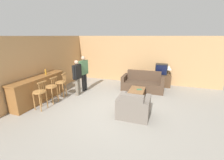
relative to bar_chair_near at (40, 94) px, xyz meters
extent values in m
plane|color=gray|center=(2.37, 0.82, -0.60)|extent=(24.00, 24.00, 0.00)
cube|color=tan|center=(2.37, 4.51, 0.70)|extent=(9.40, 0.08, 2.60)
cube|color=tan|center=(-0.92, 2.17, 0.70)|extent=(0.08, 8.70, 2.60)
cube|color=brown|center=(-0.59, 0.60, -0.11)|extent=(0.47, 2.50, 0.97)
cube|color=brown|center=(-0.59, 0.60, 0.40)|extent=(0.55, 2.56, 0.05)
cylinder|color=#B77F42|center=(-0.02, 0.00, 0.08)|extent=(0.47, 0.47, 0.04)
cylinder|color=#B77F42|center=(-0.15, 0.16, -0.27)|extent=(0.04, 0.04, 0.66)
cylinder|color=#B77F42|center=(-0.18, -0.14, -0.27)|extent=(0.04, 0.04, 0.66)
cylinder|color=#B77F42|center=(0.15, 0.14, -0.27)|extent=(0.04, 0.04, 0.66)
cylinder|color=#B77F42|center=(0.12, -0.16, -0.27)|extent=(0.04, 0.04, 0.66)
cylinder|color=#B77F42|center=(0.18, 0.11, 0.27)|extent=(0.02, 0.02, 0.34)
cylinder|color=#B77F42|center=(0.17, 0.03, 0.27)|extent=(0.02, 0.02, 0.34)
cylinder|color=#B77F42|center=(0.16, -0.06, 0.27)|extent=(0.02, 0.02, 0.34)
cylinder|color=#B77F42|center=(0.16, -0.14, 0.27)|extent=(0.02, 0.02, 0.34)
cube|color=#B77F42|center=(0.17, -0.01, 0.46)|extent=(0.07, 0.37, 0.04)
cylinder|color=#B77F42|center=(-0.02, 0.62, 0.08)|extent=(0.46, 0.46, 0.04)
cylinder|color=#B77F42|center=(-0.15, 0.79, -0.27)|extent=(0.04, 0.04, 0.66)
cylinder|color=#B77F42|center=(-0.18, 0.49, -0.27)|extent=(0.04, 0.04, 0.66)
cylinder|color=#B77F42|center=(0.15, 0.76, -0.27)|extent=(0.04, 0.04, 0.66)
cylinder|color=#B77F42|center=(0.12, 0.46, -0.27)|extent=(0.04, 0.04, 0.66)
cylinder|color=#B77F42|center=(0.18, 0.74, 0.27)|extent=(0.02, 0.02, 0.34)
cylinder|color=#B77F42|center=(0.17, 0.65, 0.27)|extent=(0.02, 0.02, 0.34)
cylinder|color=#B77F42|center=(0.16, 0.57, 0.27)|extent=(0.02, 0.02, 0.34)
cylinder|color=#B77F42|center=(0.16, 0.48, 0.27)|extent=(0.02, 0.02, 0.34)
cube|color=#B77F42|center=(0.17, 0.61, 0.46)|extent=(0.06, 0.37, 0.04)
cylinder|color=#B77F42|center=(-0.02, 1.21, 0.08)|extent=(0.51, 0.51, 0.04)
cylinder|color=#B77F42|center=(-0.19, 1.33, -0.27)|extent=(0.04, 0.04, 0.66)
cylinder|color=#B77F42|center=(-0.13, 1.03, -0.27)|extent=(0.04, 0.04, 0.66)
cylinder|color=#B77F42|center=(0.10, 1.39, -0.27)|extent=(0.04, 0.04, 0.66)
cylinder|color=#B77F42|center=(0.16, 1.10, -0.27)|extent=(0.04, 0.04, 0.66)
cylinder|color=#B77F42|center=(0.14, 1.38, 0.27)|extent=(0.02, 0.02, 0.34)
cylinder|color=#B77F42|center=(0.15, 1.29, 0.27)|extent=(0.02, 0.02, 0.34)
cylinder|color=#B77F42|center=(0.17, 1.21, 0.27)|extent=(0.02, 0.02, 0.34)
cylinder|color=#B77F42|center=(0.19, 1.12, 0.27)|extent=(0.02, 0.02, 0.34)
cube|color=#B77F42|center=(0.16, 1.25, 0.46)|extent=(0.11, 0.37, 0.04)
cube|color=#4C3828|center=(3.25, 3.21, -0.38)|extent=(1.67, 0.95, 0.44)
cube|color=#4C3828|center=(3.25, 3.58, 0.07)|extent=(1.67, 0.22, 0.47)
cube|color=#4C3828|center=(2.34, 3.21, -0.25)|extent=(0.16, 0.95, 0.70)
cube|color=#4C3828|center=(4.17, 3.21, -0.25)|extent=(0.16, 0.95, 0.70)
cube|color=#70665B|center=(3.30, 0.60, -0.38)|extent=(0.71, 0.90, 0.44)
cube|color=#70665B|center=(3.30, 0.26, 0.06)|extent=(0.71, 0.22, 0.44)
cube|color=#70665B|center=(3.73, 0.60, -0.26)|extent=(0.16, 0.90, 0.69)
cube|color=#70665B|center=(2.86, 0.60, -0.26)|extent=(0.16, 0.90, 0.69)
cube|color=brown|center=(3.16, 2.05, -0.20)|extent=(0.61, 0.97, 0.04)
cube|color=brown|center=(2.90, 1.60, -0.41)|extent=(0.06, 0.06, 0.38)
cube|color=brown|center=(3.43, 1.60, -0.41)|extent=(0.06, 0.06, 0.38)
cube|color=brown|center=(2.90, 2.50, -0.41)|extent=(0.06, 0.06, 0.38)
cube|color=brown|center=(3.43, 2.50, -0.41)|extent=(0.06, 0.06, 0.38)
cube|color=#513823|center=(4.07, 4.15, -0.28)|extent=(1.05, 0.50, 0.65)
cube|color=black|center=(4.07, 4.15, 0.32)|extent=(0.59, 0.41, 0.55)
cube|color=black|center=(4.07, 3.95, 0.32)|extent=(0.52, 0.01, 0.48)
cylinder|color=#B27A23|center=(-0.53, 0.98, 0.52)|extent=(0.07, 0.07, 0.19)
cone|color=#B27A23|center=(-0.53, 0.98, 0.66)|extent=(0.06, 0.06, 0.08)
cylinder|color=black|center=(-0.53, 0.98, 0.70)|extent=(0.03, 0.03, 0.02)
cube|color=#33704C|center=(3.25, 2.08, -0.17)|extent=(0.24, 0.20, 0.02)
cylinder|color=brown|center=(4.42, 4.15, 0.06)|extent=(0.16, 0.16, 0.02)
cylinder|color=brown|center=(4.42, 4.15, 0.20)|extent=(0.03, 0.03, 0.25)
cone|color=silver|center=(4.42, 4.15, 0.43)|extent=(0.30, 0.30, 0.22)
cylinder|color=black|center=(0.53, 2.19, -0.19)|extent=(0.14, 0.14, 0.83)
cylinder|color=black|center=(0.57, 2.34, -0.19)|extent=(0.14, 0.14, 0.83)
cube|color=#4C754C|center=(0.55, 2.26, 0.56)|extent=(0.29, 0.47, 0.66)
cylinder|color=#4C754C|center=(0.48, 2.03, 0.58)|extent=(0.09, 0.09, 0.61)
cylinder|color=#4C754C|center=(0.62, 2.50, 0.58)|extent=(0.09, 0.09, 0.61)
sphere|color=tan|center=(0.55, 2.26, 1.00)|extent=(0.19, 0.19, 0.19)
cylinder|color=#756B5B|center=(0.56, 1.57, -0.21)|extent=(0.14, 0.14, 0.78)
cylinder|color=#756B5B|center=(0.56, 1.73, -0.21)|extent=(0.14, 0.14, 0.78)
cube|color=black|center=(0.56, 1.65, 0.49)|extent=(0.19, 0.47, 0.62)
cylinder|color=black|center=(0.56, 1.40, 0.51)|extent=(0.09, 0.09, 0.57)
cylinder|color=black|center=(0.56, 1.91, 0.51)|extent=(0.09, 0.09, 0.57)
sphere|color=tan|center=(0.56, 1.65, 0.90)|extent=(0.18, 0.18, 0.18)
camera|label=1|loc=(4.05, -3.92, 2.00)|focal=24.00mm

